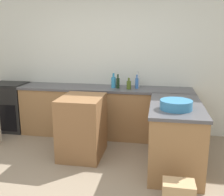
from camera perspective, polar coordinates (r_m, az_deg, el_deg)
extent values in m
plane|color=gray|center=(3.31, -8.31, -19.21)|extent=(14.00, 14.00, 0.00)
cube|color=silver|center=(4.88, -0.82, 8.40)|extent=(8.00, 0.06, 2.70)
cube|color=olive|center=(4.73, -1.55, -3.19)|extent=(3.02, 0.59, 0.85)
cube|color=#4C4C51|center=(4.63, -1.58, 2.09)|extent=(3.05, 0.62, 0.04)
cube|color=olive|center=(3.74, 13.45, -8.16)|extent=(0.66, 1.33, 0.85)
cube|color=#4C4C51|center=(3.60, 13.83, -1.57)|extent=(0.69, 1.36, 0.04)
cube|color=black|center=(5.42, -21.31, -1.76)|extent=(0.68, 0.59, 0.89)
cube|color=black|center=(5.21, -22.89, -4.01)|extent=(0.57, 0.01, 0.50)
cube|color=black|center=(5.33, -21.72, 2.92)|extent=(0.63, 0.55, 0.01)
cube|color=brown|center=(3.95, -6.51, -6.18)|extent=(0.61, 0.74, 0.91)
cylinder|color=teal|center=(3.32, 13.78, -1.44)|extent=(0.40, 0.40, 0.12)
cylinder|color=#386BB7|center=(4.53, 5.42, 3.17)|extent=(0.06, 0.06, 0.17)
cylinder|color=#386BB7|center=(4.51, 5.45, 4.66)|extent=(0.03, 0.03, 0.07)
cylinder|color=black|center=(4.53, 1.29, 3.24)|extent=(0.06, 0.06, 0.18)
cylinder|color=black|center=(4.51, 1.30, 4.77)|extent=(0.03, 0.03, 0.07)
cylinder|color=#475B1E|center=(4.47, 3.68, 2.82)|extent=(0.08, 0.08, 0.14)
cylinder|color=#475B1E|center=(4.45, 3.69, 4.03)|extent=(0.03, 0.03, 0.05)
cylinder|color=#338CBF|center=(4.58, 0.33, 3.39)|extent=(0.08, 0.08, 0.18)
cylinder|color=#338CBF|center=(4.56, 0.33, 4.97)|extent=(0.04, 0.04, 0.07)
cylinder|color=silver|center=(4.66, 5.59, 3.59)|extent=(0.07, 0.07, 0.20)
cylinder|color=silver|center=(4.64, 5.62, 5.25)|extent=(0.03, 0.03, 0.08)
cube|color=tan|center=(2.97, 14.19, -20.01)|extent=(0.33, 0.22, 0.32)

